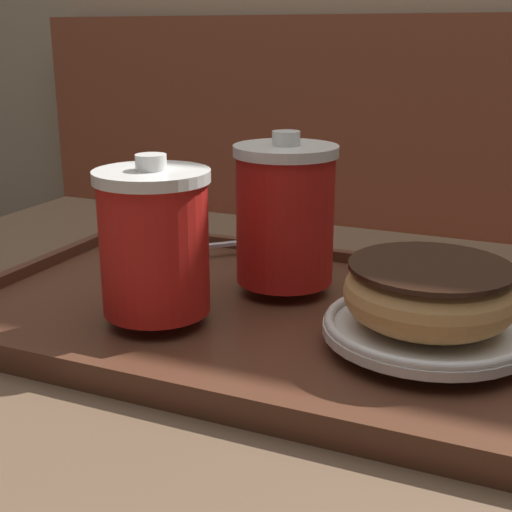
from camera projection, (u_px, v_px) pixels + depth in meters
name	position (u px, v px, depth m)	size (l,w,h in m)	color
booth_bench	(367.00, 341.00, 1.56)	(1.77, 0.44, 1.00)	brown
cafe_table	(219.00, 473.00, 0.71)	(0.95, 0.78, 0.70)	brown
serving_tray	(256.00, 314.00, 0.67)	(0.54, 0.36, 0.02)	#512D1E
coffee_cup_front	(154.00, 241.00, 0.61)	(0.10, 0.10, 0.14)	red
coffee_cup_rear	(285.00, 213.00, 0.69)	(0.10, 0.10, 0.15)	red
plate_with_chocolate_donut	(426.00, 328.00, 0.58)	(0.17, 0.17, 0.01)	white
donut_chocolate_glazed	(429.00, 292.00, 0.57)	(0.14, 0.14, 0.05)	tan
spoon	(163.00, 249.00, 0.80)	(0.12, 0.12, 0.01)	silver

